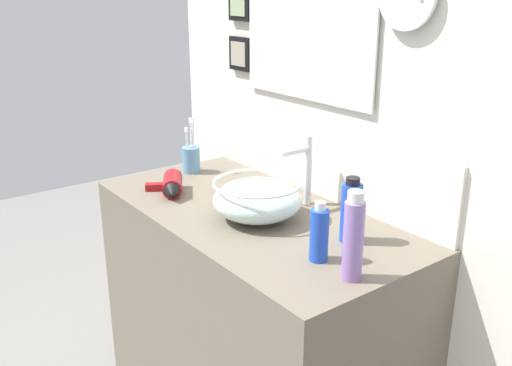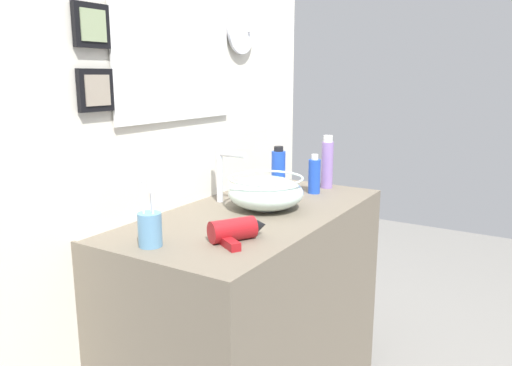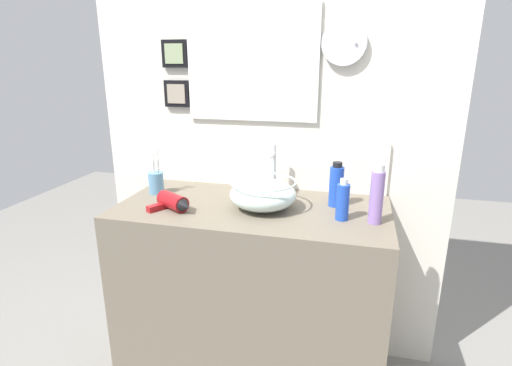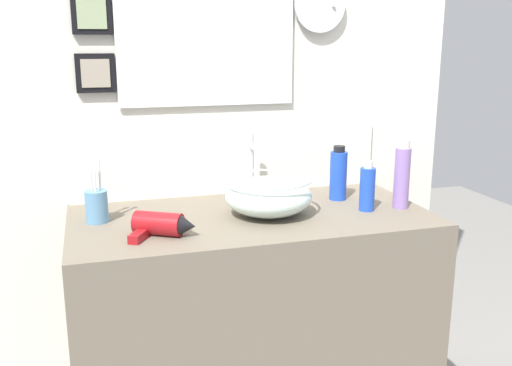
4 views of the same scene
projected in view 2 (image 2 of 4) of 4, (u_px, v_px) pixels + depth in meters
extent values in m
cube|color=#6B6051|center=(254.00, 321.00, 1.86)|extent=(1.12, 0.56, 0.85)
cube|color=silver|center=(182.00, 82.00, 1.83)|extent=(1.67, 0.06, 2.60)
cube|color=silver|center=(192.00, 171.00, 1.89)|extent=(1.10, 0.02, 0.23)
cube|color=white|center=(175.00, 47.00, 1.73)|extent=(0.54, 0.01, 0.45)
cube|color=white|center=(176.00, 47.00, 1.72)|extent=(0.60, 0.01, 0.51)
cylinder|color=silver|center=(241.00, 31.00, 2.03)|extent=(0.19, 0.01, 0.19)
cylinder|color=silver|center=(244.00, 32.00, 2.08)|extent=(0.01, 0.06, 0.01)
cube|color=black|center=(91.00, 25.00, 1.41)|extent=(0.12, 0.02, 0.12)
cube|color=gray|center=(93.00, 25.00, 1.41)|extent=(0.09, 0.01, 0.09)
cube|color=black|center=(96.00, 90.00, 1.45)|extent=(0.12, 0.02, 0.12)
cube|color=gray|center=(98.00, 90.00, 1.44)|extent=(0.09, 0.01, 0.09)
ellipsoid|color=silver|center=(266.00, 193.00, 1.79)|extent=(0.27, 0.27, 0.12)
torus|color=silver|center=(266.00, 178.00, 1.78)|extent=(0.27, 0.27, 0.01)
torus|color=#B2B7BC|center=(266.00, 208.00, 1.80)|extent=(0.10, 0.10, 0.01)
cylinder|color=silver|center=(220.00, 176.00, 1.88)|extent=(0.02, 0.02, 0.20)
cylinder|color=silver|center=(232.00, 154.00, 1.84)|extent=(0.02, 0.11, 0.02)
cylinder|color=silver|center=(219.00, 147.00, 1.86)|extent=(0.02, 0.02, 0.03)
cylinder|color=maroon|center=(233.00, 230.00, 1.45)|extent=(0.15, 0.13, 0.07)
cone|color=black|center=(259.00, 225.00, 1.49)|extent=(0.07, 0.07, 0.06)
cube|color=maroon|center=(229.00, 243.00, 1.40)|extent=(0.07, 0.09, 0.02)
cylinder|color=#598CB2|center=(150.00, 230.00, 1.40)|extent=(0.07, 0.07, 0.10)
cylinder|color=white|center=(152.00, 211.00, 1.40)|extent=(0.01, 0.01, 0.19)
cube|color=white|center=(150.00, 175.00, 1.38)|extent=(0.01, 0.01, 0.02)
cylinder|color=white|center=(144.00, 214.00, 1.38)|extent=(0.01, 0.01, 0.18)
cube|color=white|center=(142.00, 178.00, 1.36)|extent=(0.01, 0.01, 0.02)
cylinder|color=white|center=(153.00, 219.00, 1.38)|extent=(0.01, 0.01, 0.15)
cube|color=white|center=(152.00, 189.00, 1.37)|extent=(0.01, 0.01, 0.02)
cylinder|color=#8C6BB2|center=(327.00, 165.00, 2.12)|extent=(0.05, 0.05, 0.20)
cylinder|color=silver|center=(328.00, 139.00, 2.10)|extent=(0.04, 0.04, 0.03)
cylinder|color=blue|center=(278.00, 171.00, 2.07)|extent=(0.06, 0.06, 0.17)
cylinder|color=black|center=(279.00, 149.00, 2.05)|extent=(0.04, 0.04, 0.02)
cylinder|color=blue|center=(314.00, 176.00, 2.03)|extent=(0.05, 0.05, 0.14)
cylinder|color=silver|center=(315.00, 157.00, 2.01)|extent=(0.03, 0.03, 0.02)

